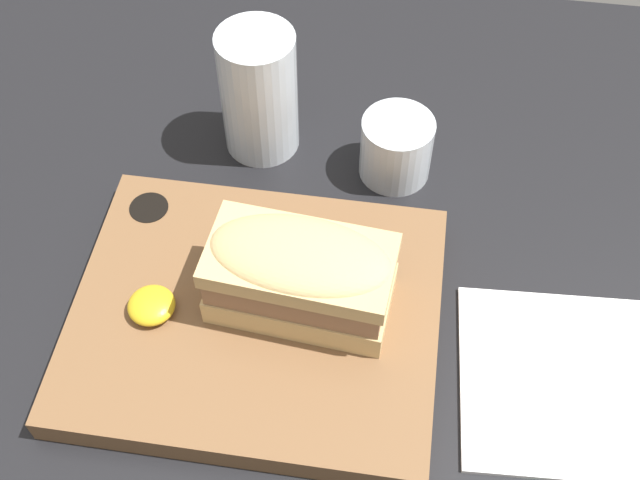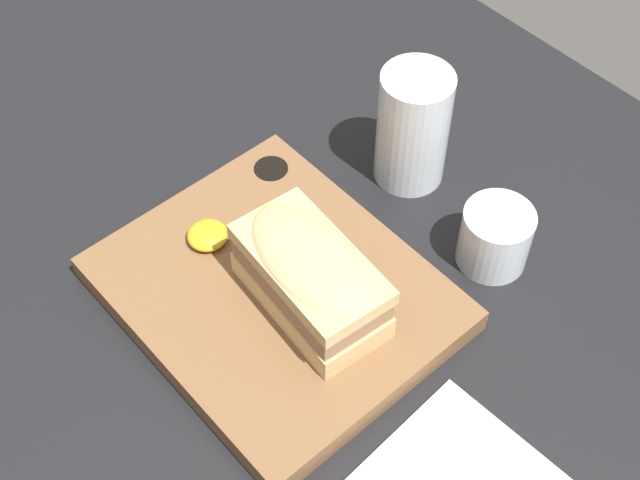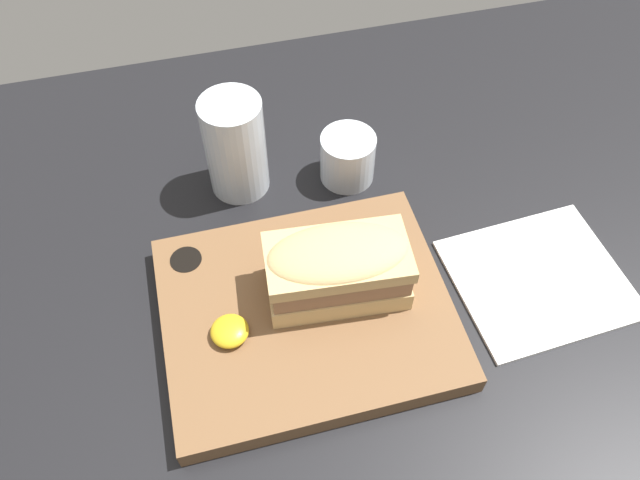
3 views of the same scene
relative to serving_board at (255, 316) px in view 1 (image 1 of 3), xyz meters
The scene contains 7 objects.
dining_table 6.34cm from the serving_board, 138.43° to the right, with size 159.96×100.96×2.00cm.
serving_board is the anchor object (origin of this frame).
sandwich 6.43cm from the serving_board, 17.70° to the left, with size 14.56×8.49×7.39cm.
mustard_dollop 8.24cm from the serving_board, 169.78° to the right, with size 3.75×3.75×1.50cm.
water_glass 20.81cm from the serving_board, 99.32° to the left, with size 7.03×7.03×12.55cm.
wine_glass 20.62cm from the serving_board, 62.27° to the left, with size 6.57×6.57×6.17cm.
napkin 25.64cm from the serving_board, ahead, with size 18.87×16.83×0.40cm.
Camera 1 is at (14.41, -28.24, 58.59)cm, focal length 45.00 mm.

